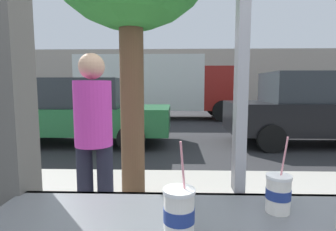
{
  "coord_description": "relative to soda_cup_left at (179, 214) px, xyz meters",
  "views": [
    {
      "loc": [
        -0.3,
        -1.15,
        1.5
      ],
      "look_at": [
        -0.41,
        2.52,
        1.09
      ],
      "focal_mm": 28.24,
      "sensor_mm": 36.0,
      "label": 1
    }
  ],
  "objects": [
    {
      "name": "parked_car_black",
      "position": [
        3.43,
        6.01,
        -0.17
      ],
      "size": [
        4.17,
        1.94,
        1.85
      ],
      "color": "black",
      "rests_on": "ground"
    },
    {
      "name": "building_facade_far",
      "position": [
        0.29,
        20.52,
        1.08
      ],
      "size": [
        28.0,
        1.2,
        4.35
      ],
      "primitive_type": "cube",
      "color": "#A89E8E",
      "rests_on": "ground"
    },
    {
      "name": "parked_car_green",
      "position": [
        -2.45,
        6.01,
        -0.23
      ],
      "size": [
        4.48,
        2.04,
        1.7
      ],
      "color": "#236B38",
      "rests_on": "ground"
    },
    {
      "name": "soda_cup_left",
      "position": [
        0.0,
        0.0,
        0.0
      ],
      "size": [
        0.1,
        0.1,
        0.33
      ],
      "color": "silver",
      "rests_on": "window_counter"
    },
    {
      "name": "box_truck",
      "position": [
        -0.84,
        11.43,
        0.48
      ],
      "size": [
        7.31,
        2.44,
        2.83
      ],
      "color": "silver",
      "rests_on": "ground"
    },
    {
      "name": "soda_cup_right",
      "position": [
        0.39,
        0.21,
        -0.01
      ],
      "size": [
        0.1,
        0.1,
        0.31
      ],
      "color": "silver",
      "rests_on": "window_counter"
    },
    {
      "name": "ground_plane",
      "position": [
        0.29,
        8.35,
        -1.09
      ],
      "size": [
        60.0,
        60.0,
        0.0
      ],
      "primitive_type": "plane",
      "color": "#2D2D30"
    },
    {
      "name": "pedestrian",
      "position": [
        -0.72,
        1.43,
        -0.01
      ],
      "size": [
        0.32,
        0.32,
        1.63
      ],
      "color": "black",
      "rests_on": "sidewalk_strip"
    },
    {
      "name": "sidewalk_strip",
      "position": [
        0.29,
        1.95,
        -1.02
      ],
      "size": [
        16.0,
        2.8,
        0.14
      ],
      "primitive_type": "cube",
      "color": "#B2ADA3",
      "rests_on": "ground"
    },
    {
      "name": "window_wall",
      "position": [
        0.29,
        0.43,
        0.75
      ],
      "size": [
        2.81,
        0.2,
        2.9
      ],
      "color": "#56544F",
      "rests_on": "ground"
    }
  ]
}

